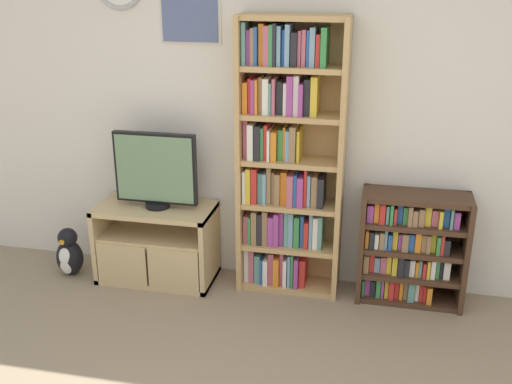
% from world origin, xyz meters
% --- Properties ---
extents(wall_back, '(5.84, 0.09, 2.60)m').
position_xyz_m(wall_back, '(-0.01, 2.31, 1.31)').
color(wall_back, silver).
rests_on(wall_back, ground_plane).
extents(tv_stand, '(0.87, 0.44, 0.59)m').
position_xyz_m(tv_stand, '(-0.98, 2.02, 0.30)').
color(tv_stand, tan).
rests_on(tv_stand, ground_plane).
extents(television, '(0.61, 0.18, 0.56)m').
position_xyz_m(television, '(-0.96, 2.03, 0.87)').
color(television, black).
rests_on(television, tv_stand).
extents(bookshelf_tall, '(0.73, 0.30, 1.96)m').
position_xyz_m(bookshelf_tall, '(-0.03, 2.13, 0.97)').
color(bookshelf_tall, tan).
rests_on(bookshelf_tall, ground_plane).
extents(bookshelf_short, '(0.73, 0.31, 0.80)m').
position_xyz_m(bookshelf_short, '(0.86, 2.12, 0.40)').
color(bookshelf_short, '#472D1E').
rests_on(bookshelf_short, ground_plane).
extents(penguin_figurine, '(0.21, 0.19, 0.39)m').
position_xyz_m(penguin_figurine, '(-1.67, 1.94, 0.18)').
color(penguin_figurine, black).
rests_on(penguin_figurine, ground_plane).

